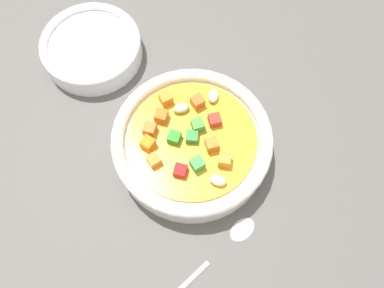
% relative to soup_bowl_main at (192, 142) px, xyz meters
% --- Properties ---
extents(ground_plane, '(1.40, 1.40, 0.02)m').
position_rel_soup_bowl_main_xyz_m(ground_plane, '(-0.00, -0.00, -0.04)').
color(ground_plane, '#565451').
extents(soup_bowl_main, '(0.21, 0.21, 0.06)m').
position_rel_soup_bowl_main_xyz_m(soup_bowl_main, '(0.00, 0.00, 0.00)').
color(soup_bowl_main, white).
rests_on(soup_bowl_main, ground_plane).
extents(spoon, '(0.19, 0.09, 0.01)m').
position_rel_soup_bowl_main_xyz_m(spoon, '(-0.12, -0.09, -0.02)').
color(spoon, silver).
rests_on(spoon, ground_plane).
extents(side_bowl_small, '(0.15, 0.15, 0.04)m').
position_rel_soup_bowl_main_xyz_m(side_bowl_small, '(0.08, 0.21, -0.01)').
color(side_bowl_small, white).
rests_on(side_bowl_small, ground_plane).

